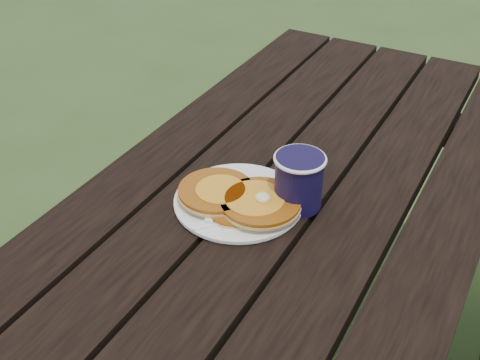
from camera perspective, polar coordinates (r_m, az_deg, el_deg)
The scene contains 6 objects.
picnic_table at distance 1.41m, azimuth 2.16°, elevation -15.77°, with size 1.36×1.80×0.75m.
plate at distance 1.16m, azimuth -0.12°, elevation -2.07°, with size 0.24×0.24×0.01m, color white.
pancake_stack at distance 1.14m, azimuth -0.06°, elevation -1.75°, with size 0.24×0.16×0.04m.
knife at distance 1.11m, azimuth -0.14°, elevation -3.62°, with size 0.02×0.18×0.01m, color white.
fork at distance 1.14m, azimuth -2.64°, elevation -2.28°, with size 0.03×0.16×0.01m, color white, non-canonical shape.
coffee_cup at distance 1.13m, azimuth 5.60°, elevation 0.16°, with size 0.10×0.10×0.11m.
Camera 1 is at (0.38, -0.80, 1.46)m, focal length 45.00 mm.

